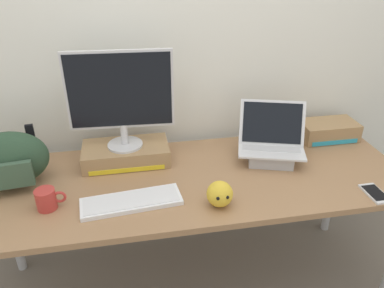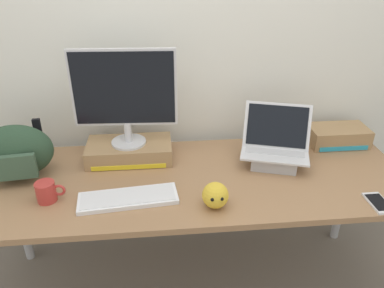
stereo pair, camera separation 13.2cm
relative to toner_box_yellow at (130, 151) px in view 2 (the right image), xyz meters
The scene contains 12 objects.
ground_plane 0.87m from the toner_box_yellow, 33.97° to the right, with size 20.00×20.00×0.00m, color #70665B.
back_wall 0.66m from the toner_box_yellow, 40.82° to the left, with size 7.00×0.10×2.60m, color silver.
desk 0.39m from the toner_box_yellow, 33.97° to the right, with size 2.09×0.74×0.74m.
toner_box_yellow is the anchor object (origin of this frame).
desktop_monitor 0.31m from the toner_box_yellow, 94.40° to the right, with size 0.51×0.18×0.49m.
open_laptop 0.75m from the toner_box_yellow, ahead, with size 0.39×0.32×0.29m.
external_keyboard 0.37m from the toner_box_yellow, 88.48° to the right, with size 0.44×0.19×0.02m.
messenger_backpack 0.54m from the toner_box_yellow, 167.79° to the right, with size 0.36×0.26×0.26m.
coffee_mug 0.48m from the toner_box_yellow, 135.54° to the right, with size 0.13×0.08×0.09m.
cell_phone 1.20m from the toner_box_yellow, 24.55° to the right, with size 0.08×0.15×0.01m.
plush_toy 0.59m from the toner_box_yellow, 49.26° to the right, with size 0.11×0.11×0.11m.
toner_box_cyan 1.15m from the toner_box_yellow, ahead, with size 0.32×0.18×0.10m.
Camera 2 is at (-0.15, -1.52, 1.74)m, focal length 35.16 mm.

